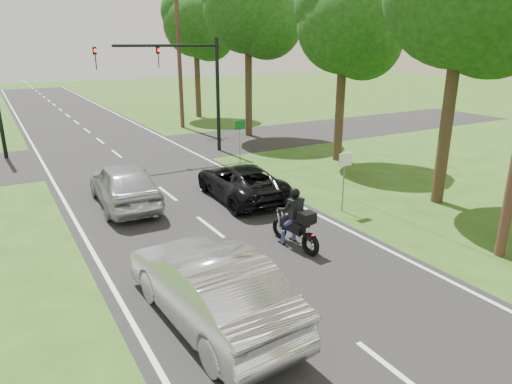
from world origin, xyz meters
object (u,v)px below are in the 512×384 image
Objects in this scene: motorcycle_rider at (296,224)px; utility_pole_far at (179,53)px; sign_green at (240,131)px; silver_suv at (124,184)px; dark_suv at (241,181)px; traffic_signal at (185,75)px; silver_sedan at (210,286)px; sign_white at (345,168)px.

utility_pole_far is (4.66, 20.63, 4.37)m from motorcycle_rider.
utility_pole_far is at bearing 83.27° from sign_green.
utility_pole_far is at bearing -116.09° from silver_suv.
dark_suv is 0.75× the size of traffic_signal.
motorcycle_rider is at bearing 84.34° from dark_suv.
traffic_signal is 0.64× the size of utility_pole_far.
silver_sedan is 2.38× the size of sign_green.
utility_pole_far is at bearing -113.93° from silver_sedan.
sign_green is at bearing 66.85° from motorcycle_rider.
traffic_signal reaches higher than silver_sedan.
silver_suv is 2.26× the size of sign_white.
silver_suv is (0.42, 8.31, -0.02)m from silver_sedan.
traffic_signal reaches higher than dark_suv.
silver_sedan is at bearing 89.91° from silver_suv.
sign_white is (1.36, -11.02, -2.54)m from traffic_signal.
sign_white is at bearing -94.51° from utility_pole_far.
sign_white reaches higher than motorcycle_rider.
traffic_signal reaches higher than motorcycle_rider.
silver_sedan is 1.05× the size of silver_suv.
traffic_signal is 11.39m from sign_white.
silver_suv is 7.95m from sign_white.
utility_pole_far is (2.86, 8.00, 0.95)m from traffic_signal.
sign_green is at bearing 88.57° from sign_white.
sign_green is at bearing -124.78° from silver_sedan.
traffic_signal is at bearing 78.01° from motorcycle_rider.
silver_suv is at bearing -96.56° from silver_sedan.
utility_pole_far reaches higher than silver_suv.
sign_green is (-1.30, -11.02, -3.49)m from utility_pole_far.
silver_sedan is 2.38× the size of sign_white.
traffic_signal reaches higher than silver_suv.
dark_suv is 4.04m from sign_white.
dark_suv is at bearing -97.63° from traffic_signal.
sign_green is (1.56, -3.02, -2.54)m from traffic_signal.
sign_green is (3.36, 9.61, 0.89)m from motorcycle_rider.
motorcycle_rider is 13.21m from traffic_signal.
silver_suv is (-3.34, 6.13, 0.12)m from motorcycle_rider.
sign_white is at bearing 23.17° from motorcycle_rider.
traffic_signal is (5.55, 14.81, 3.29)m from silver_sedan.
sign_green is at bearing -96.73° from utility_pole_far.
silver_suv is at bearing 145.17° from sign_white.
traffic_signal is at bearing 117.38° from sign_green.
dark_suv is 2.25× the size of sign_white.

